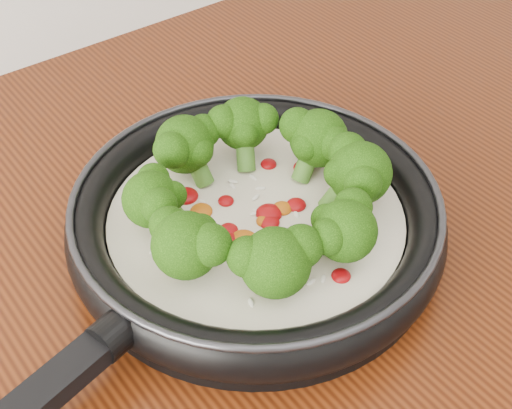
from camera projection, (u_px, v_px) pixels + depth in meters
skillet at (255, 216)px, 0.68m from camera, size 0.57×0.42×0.10m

